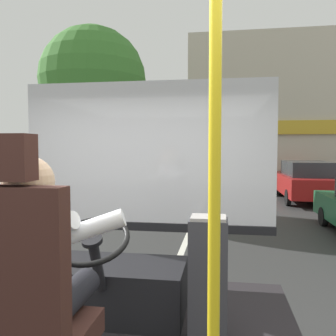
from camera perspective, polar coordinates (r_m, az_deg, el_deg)
ground at (r=10.77m, az=4.80°, el=-7.32°), size 18.00×44.00×0.06m
driver_seat at (r=1.72m, az=-22.39°, el=-21.41°), size 0.48×0.48×1.35m
bus_driver at (r=1.74m, az=-20.57°, el=-14.29°), size 0.73×0.58×0.77m
steering_console at (r=2.88m, az=-8.90°, el=-18.62°), size 1.10×0.96×0.82m
handrail_pole at (r=1.26m, az=7.54°, el=-8.91°), size 0.04×0.04×2.05m
fare_box at (r=2.42m, az=6.55°, el=-17.77°), size 0.25×0.21×0.85m
windshield_panel at (r=3.47m, az=-3.52°, el=-0.80°), size 2.50×0.08×1.48m
street_tree at (r=11.82m, az=-12.11°, el=13.74°), size 3.39×3.39×5.83m
shop_building at (r=19.00m, az=22.54°, el=7.88°), size 12.02×5.07×7.13m
parked_car_red at (r=13.95m, az=21.51°, el=-1.89°), size 1.84×4.41×1.46m
parked_car_silver at (r=18.65m, az=18.77°, el=-0.80°), size 1.92×3.94×1.33m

